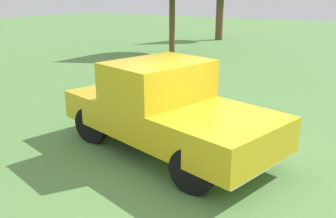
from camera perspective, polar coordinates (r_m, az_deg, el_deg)
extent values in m
plane|color=#5B8C47|center=(6.91, 5.70, -9.08)|extent=(80.00, 80.00, 0.00)
cylinder|color=black|center=(7.17, 13.14, -4.95)|extent=(0.80, 0.22, 0.80)
cylinder|color=black|center=(5.94, 3.99, -9.45)|extent=(0.80, 0.22, 0.80)
cylinder|color=black|center=(8.98, -2.60, 0.14)|extent=(0.80, 0.22, 0.80)
cylinder|color=black|center=(8.03, -11.69, -2.38)|extent=(0.80, 0.22, 0.80)
cube|color=gold|center=(6.45, 8.52, -4.03)|extent=(2.28, 2.39, 0.64)
cube|color=gold|center=(7.38, -1.48, 2.09)|extent=(1.93, 2.30, 1.40)
cube|color=slate|center=(7.28, -1.51, 5.43)|extent=(1.67, 2.09, 0.48)
cube|color=gold|center=(8.17, -5.80, 0.62)|extent=(2.64, 2.49, 0.60)
cube|color=silver|center=(6.12, 14.80, -8.34)|extent=(0.61, 1.88, 0.16)
cylinder|color=brown|center=(19.52, 0.64, 12.79)|extent=(0.30, 0.30, 2.88)
cylinder|color=brown|center=(25.79, 8.01, 13.82)|extent=(0.49, 0.49, 2.89)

